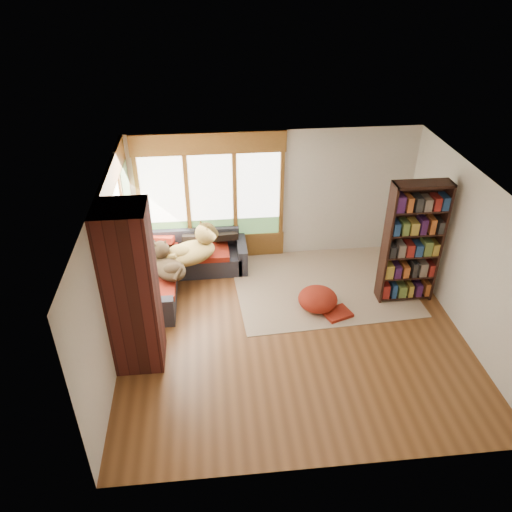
{
  "coord_description": "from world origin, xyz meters",
  "views": [
    {
      "loc": [
        -1.24,
        -6.18,
        5.44
      ],
      "look_at": [
        -0.51,
        0.92,
        0.95
      ],
      "focal_mm": 35.0,
      "sensor_mm": 36.0,
      "label": 1
    }
  ],
  "objects_px": {
    "area_rug": "(322,285)",
    "sectional_sofa": "(175,267)",
    "brick_chimney": "(132,290)",
    "bookshelf": "(412,244)",
    "dog_brindle": "(166,259)",
    "pouf": "(318,298)",
    "dog_tan": "(193,243)"
  },
  "relations": [
    {
      "from": "sectional_sofa",
      "to": "dog_tan",
      "type": "relative_size",
      "value": 1.86
    },
    {
      "from": "brick_chimney",
      "to": "sectional_sofa",
      "type": "distance_m",
      "value": 2.32
    },
    {
      "from": "bookshelf",
      "to": "dog_brindle",
      "type": "relative_size",
      "value": 2.35
    },
    {
      "from": "bookshelf",
      "to": "dog_tan",
      "type": "distance_m",
      "value": 3.83
    },
    {
      "from": "brick_chimney",
      "to": "area_rug",
      "type": "bearing_deg",
      "value": 27.08
    },
    {
      "from": "bookshelf",
      "to": "dog_brindle",
      "type": "bearing_deg",
      "value": 173.23
    },
    {
      "from": "area_rug",
      "to": "pouf",
      "type": "height_order",
      "value": "pouf"
    },
    {
      "from": "brick_chimney",
      "to": "dog_tan",
      "type": "height_order",
      "value": "brick_chimney"
    },
    {
      "from": "brick_chimney",
      "to": "bookshelf",
      "type": "relative_size",
      "value": 1.16
    },
    {
      "from": "sectional_sofa",
      "to": "dog_brindle",
      "type": "distance_m",
      "value": 0.64
    },
    {
      "from": "brick_chimney",
      "to": "dog_brindle",
      "type": "distance_m",
      "value": 1.73
    },
    {
      "from": "pouf",
      "to": "bookshelf",
      "type": "bearing_deg",
      "value": 5.29
    },
    {
      "from": "sectional_sofa",
      "to": "dog_brindle",
      "type": "relative_size",
      "value": 2.31
    },
    {
      "from": "bookshelf",
      "to": "dog_tan",
      "type": "height_order",
      "value": "bookshelf"
    },
    {
      "from": "sectional_sofa",
      "to": "area_rug",
      "type": "xyz_separation_m",
      "value": [
        2.73,
        -0.42,
        -0.3
      ]
    },
    {
      "from": "area_rug",
      "to": "pouf",
      "type": "relative_size",
      "value": 4.66
    },
    {
      "from": "brick_chimney",
      "to": "pouf",
      "type": "relative_size",
      "value": 3.78
    },
    {
      "from": "area_rug",
      "to": "brick_chimney",
      "type": "bearing_deg",
      "value": -152.92
    },
    {
      "from": "area_rug",
      "to": "bookshelf",
      "type": "bearing_deg",
      "value": -20.44
    },
    {
      "from": "bookshelf",
      "to": "dog_tan",
      "type": "bearing_deg",
      "value": 166.34
    },
    {
      "from": "sectional_sofa",
      "to": "dog_brindle",
      "type": "bearing_deg",
      "value": -103.3
    },
    {
      "from": "pouf",
      "to": "sectional_sofa",
      "type": "bearing_deg",
      "value": 156.61
    },
    {
      "from": "bookshelf",
      "to": "dog_brindle",
      "type": "distance_m",
      "value": 4.23
    },
    {
      "from": "sectional_sofa",
      "to": "bookshelf",
      "type": "bearing_deg",
      "value": -14.65
    },
    {
      "from": "pouf",
      "to": "dog_tan",
      "type": "bearing_deg",
      "value": 153.59
    },
    {
      "from": "brick_chimney",
      "to": "sectional_sofa",
      "type": "height_order",
      "value": "brick_chimney"
    },
    {
      "from": "area_rug",
      "to": "sectional_sofa",
      "type": "bearing_deg",
      "value": 171.17
    },
    {
      "from": "pouf",
      "to": "dog_brindle",
      "type": "bearing_deg",
      "value": 166.01
    },
    {
      "from": "sectional_sofa",
      "to": "dog_brindle",
      "type": "xyz_separation_m",
      "value": [
        -0.09,
        -0.44,
        0.47
      ]
    },
    {
      "from": "bookshelf",
      "to": "pouf",
      "type": "xyz_separation_m",
      "value": [
        -1.6,
        -0.15,
        -0.92
      ]
    },
    {
      "from": "sectional_sofa",
      "to": "pouf",
      "type": "xyz_separation_m",
      "value": [
        2.5,
        -1.08,
        -0.11
      ]
    },
    {
      "from": "brick_chimney",
      "to": "bookshelf",
      "type": "bearing_deg",
      "value": 13.8
    }
  ]
}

